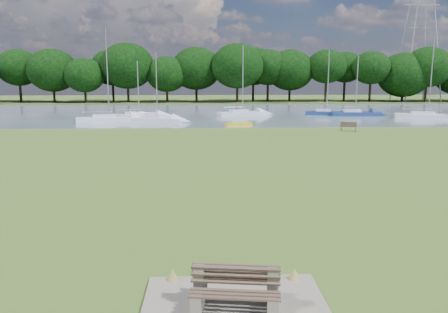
{
  "coord_description": "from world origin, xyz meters",
  "views": [
    {
      "loc": [
        -0.67,
        -23.01,
        5.17
      ],
      "look_at": [
        0.29,
        -2.0,
        1.37
      ],
      "focal_mm": 35.0,
      "sensor_mm": 36.0,
      "label": 1
    }
  ],
  "objects_px": {
    "sailboat_1": "(242,112)",
    "sailboat_6": "(157,118)",
    "sailboat_3": "(326,111)",
    "pylon": "(422,2)",
    "bench_pair": "(236,289)",
    "kayak": "(239,124)",
    "sailboat_9": "(138,115)",
    "sailboat_2": "(109,117)",
    "riverbank_bench": "(348,126)",
    "sailboat_8": "(355,112)",
    "sailboat_0": "(427,114)"
  },
  "relations": [
    {
      "from": "sailboat_1",
      "to": "sailboat_3",
      "type": "relative_size",
      "value": 1.07
    },
    {
      "from": "sailboat_2",
      "to": "sailboat_3",
      "type": "height_order",
      "value": "sailboat_2"
    },
    {
      "from": "riverbank_bench",
      "to": "sailboat_1",
      "type": "bearing_deg",
      "value": 135.9
    },
    {
      "from": "pylon",
      "to": "sailboat_1",
      "type": "height_order",
      "value": "pylon"
    },
    {
      "from": "sailboat_0",
      "to": "sailboat_6",
      "type": "xyz_separation_m",
      "value": [
        -34.22,
        -3.27,
        -0.05
      ]
    },
    {
      "from": "sailboat_3",
      "to": "sailboat_0",
      "type": "bearing_deg",
      "value": -6.19
    },
    {
      "from": "sailboat_2",
      "to": "sailboat_9",
      "type": "relative_size",
      "value": 1.48
    },
    {
      "from": "sailboat_1",
      "to": "sailboat_3",
      "type": "height_order",
      "value": "sailboat_1"
    },
    {
      "from": "pylon",
      "to": "bench_pair",
      "type": "bearing_deg",
      "value": -118.12
    },
    {
      "from": "sailboat_3",
      "to": "pylon",
      "type": "bearing_deg",
      "value": 67.2
    },
    {
      "from": "riverbank_bench",
      "to": "sailboat_3",
      "type": "relative_size",
      "value": 0.18
    },
    {
      "from": "kayak",
      "to": "sailboat_3",
      "type": "bearing_deg",
      "value": 26.15
    },
    {
      "from": "riverbank_bench",
      "to": "sailboat_9",
      "type": "relative_size",
      "value": 0.22
    },
    {
      "from": "sailboat_3",
      "to": "sailboat_6",
      "type": "distance_m",
      "value": 24.12
    },
    {
      "from": "sailboat_8",
      "to": "kayak",
      "type": "bearing_deg",
      "value": -142.38
    },
    {
      "from": "riverbank_bench",
      "to": "pylon",
      "type": "height_order",
      "value": "pylon"
    },
    {
      "from": "sailboat_2",
      "to": "sailboat_9",
      "type": "distance_m",
      "value": 5.24
    },
    {
      "from": "kayak",
      "to": "sailboat_9",
      "type": "distance_m",
      "value": 15.45
    },
    {
      "from": "riverbank_bench",
      "to": "sailboat_0",
      "type": "distance_m",
      "value": 19.45
    },
    {
      "from": "sailboat_1",
      "to": "sailboat_6",
      "type": "bearing_deg",
      "value": -160.06
    },
    {
      "from": "riverbank_bench",
      "to": "sailboat_6",
      "type": "bearing_deg",
      "value": 172.85
    },
    {
      "from": "sailboat_6",
      "to": "riverbank_bench",
      "type": "bearing_deg",
      "value": -6.28
    },
    {
      "from": "bench_pair",
      "to": "sailboat_1",
      "type": "bearing_deg",
      "value": 92.56
    },
    {
      "from": "sailboat_2",
      "to": "sailboat_3",
      "type": "relative_size",
      "value": 1.21
    },
    {
      "from": "pylon",
      "to": "sailboat_1",
      "type": "distance_m",
      "value": 56.24
    },
    {
      "from": "kayak",
      "to": "sailboat_0",
      "type": "height_order",
      "value": "sailboat_0"
    },
    {
      "from": "sailboat_3",
      "to": "sailboat_1",
      "type": "bearing_deg",
      "value": -158.89
    },
    {
      "from": "bench_pair",
      "to": "sailboat_9",
      "type": "xyz_separation_m",
      "value": [
        -9.09,
        47.49,
        -0.03
      ]
    },
    {
      "from": "bench_pair",
      "to": "sailboat_2",
      "type": "relative_size",
      "value": 0.2
    },
    {
      "from": "bench_pair",
      "to": "sailboat_8",
      "type": "relative_size",
      "value": 0.26
    },
    {
      "from": "bench_pair",
      "to": "sailboat_6",
      "type": "distance_m",
      "value": 42.96
    },
    {
      "from": "riverbank_bench",
      "to": "sailboat_8",
      "type": "relative_size",
      "value": 0.2
    },
    {
      "from": "riverbank_bench",
      "to": "kayak",
      "type": "distance_m",
      "value": 11.55
    },
    {
      "from": "pylon",
      "to": "riverbank_bench",
      "type": "bearing_deg",
      "value": -121.6
    },
    {
      "from": "pylon",
      "to": "sailboat_8",
      "type": "height_order",
      "value": "pylon"
    },
    {
      "from": "pylon",
      "to": "sailboat_1",
      "type": "bearing_deg",
      "value": -140.24
    },
    {
      "from": "sailboat_0",
      "to": "sailboat_1",
      "type": "bearing_deg",
      "value": -172.02
    },
    {
      "from": "kayak",
      "to": "sailboat_6",
      "type": "distance_m",
      "value": 10.34
    },
    {
      "from": "sailboat_6",
      "to": "sailboat_8",
      "type": "bearing_deg",
      "value": 34.77
    },
    {
      "from": "sailboat_8",
      "to": "sailboat_0",
      "type": "bearing_deg",
      "value": -21.03
    },
    {
      "from": "kayak",
      "to": "pylon",
      "type": "xyz_separation_m",
      "value": [
        41.8,
        46.0,
        20.5
      ]
    },
    {
      "from": "bench_pair",
      "to": "sailboat_1",
      "type": "distance_m",
      "value": 50.62
    },
    {
      "from": "riverbank_bench",
      "to": "sailboat_3",
      "type": "bearing_deg",
      "value": 99.84
    },
    {
      "from": "riverbank_bench",
      "to": "sailboat_1",
      "type": "relative_size",
      "value": 0.17
    },
    {
      "from": "kayak",
      "to": "sailboat_6",
      "type": "bearing_deg",
      "value": 135.78
    },
    {
      "from": "riverbank_bench",
      "to": "sailboat_2",
      "type": "xyz_separation_m",
      "value": [
        -25.39,
        10.21,
        0.09
      ]
    },
    {
      "from": "kayak",
      "to": "sailboat_9",
      "type": "bearing_deg",
      "value": 123.7
    },
    {
      "from": "pylon",
      "to": "sailboat_0",
      "type": "bearing_deg",
      "value": -113.83
    },
    {
      "from": "bench_pair",
      "to": "pylon",
      "type": "height_order",
      "value": "pylon"
    },
    {
      "from": "riverbank_bench",
      "to": "sailboat_0",
      "type": "height_order",
      "value": "sailboat_0"
    }
  ]
}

